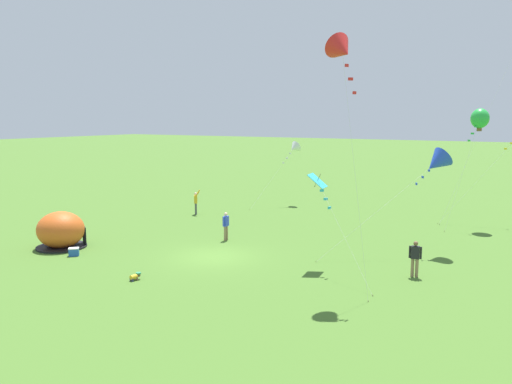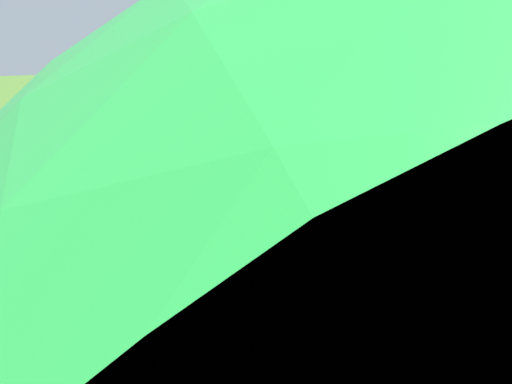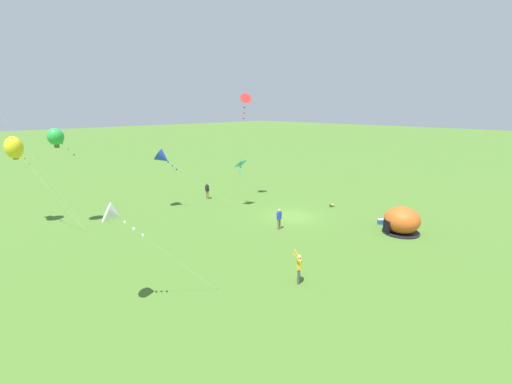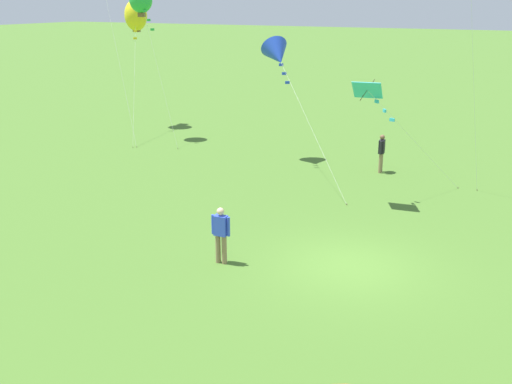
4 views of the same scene
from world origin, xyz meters
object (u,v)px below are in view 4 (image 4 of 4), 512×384
at_px(person_center_field, 221,232).
at_px(kite_blue, 277,55).
at_px(kite_yellow, 136,15).
at_px(kite_cyan, 371,94).
at_px(kite_green, 141,0).
at_px(person_near_tent, 381,151).

distance_m(person_center_field, kite_blue, 12.64).
bearing_deg(kite_yellow, kite_cyan, -116.13).
height_order(kite_yellow, kite_green, kite_green).
distance_m(kite_yellow, kite_green, 3.59).
relative_size(person_near_tent, person_center_field, 1.00).
height_order(kite_blue, kite_cyan, kite_blue).
distance_m(kite_cyan, kite_green, 15.55).
xyz_separation_m(kite_cyan, kite_green, (5.56, 14.17, 3.19)).
bearing_deg(person_center_field, person_near_tent, -7.33).
distance_m(person_center_field, kite_yellow, 21.58).
relative_size(person_center_field, kite_green, 0.21).
relative_size(kite_cyan, kite_green, 0.59).
bearing_deg(person_center_field, kite_cyan, -17.34).
bearing_deg(person_near_tent, kite_green, 86.04).
distance_m(person_center_field, kite_cyan, 8.01).
bearing_deg(person_center_field, kite_yellow, 43.51).
xyz_separation_m(person_center_field, kite_green, (12.56, 11.98, 6.40)).
xyz_separation_m(kite_blue, kite_cyan, (-4.43, -5.75, -0.82)).
distance_m(kite_blue, kite_green, 8.82).
bearing_deg(person_near_tent, kite_blue, 92.20).
bearing_deg(kite_blue, person_near_tent, -87.80).
height_order(person_near_tent, kite_yellow, kite_yellow).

